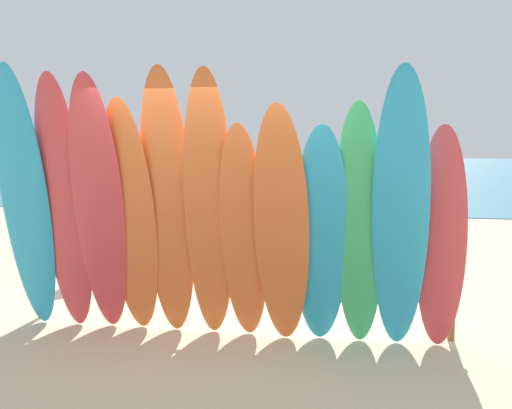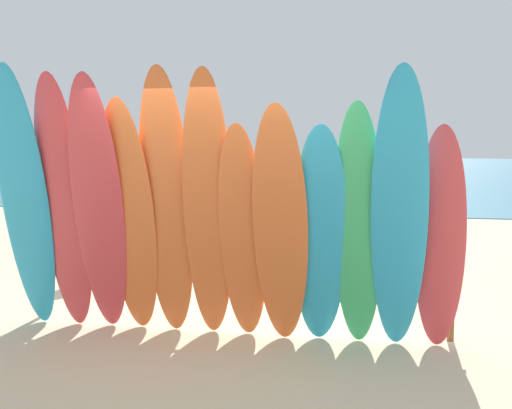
# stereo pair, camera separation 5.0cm
# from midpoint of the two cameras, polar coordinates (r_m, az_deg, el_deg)

# --- Properties ---
(ground) EXTENTS (60.00, 60.00, 0.00)m
(ground) POSITION_cam_midpoint_polar(r_m,az_deg,el_deg) (20.71, 6.82, 0.50)
(ground) COLOR beige
(ocean_water) EXTENTS (60.00, 40.00, 0.02)m
(ocean_water) POSITION_cam_midpoint_polar(r_m,az_deg,el_deg) (36.46, 8.72, 2.96)
(ocean_water) COLOR teal
(ocean_water) RESTS_ON ground
(surfboard_rack) EXTENTS (4.58, 0.07, 0.69)m
(surfboard_rack) POSITION_cam_midpoint_polar(r_m,az_deg,el_deg) (6.89, -2.12, -6.23)
(surfboard_rack) COLOR brown
(surfboard_rack) RESTS_ON ground
(surfboard_teal_0) EXTENTS (0.54, 0.71, 2.77)m
(surfboard_teal_0) POSITION_cam_midpoint_polar(r_m,az_deg,el_deg) (7.08, -19.93, 0.35)
(surfboard_teal_0) COLOR #289EC6
(surfboard_teal_0) RESTS_ON ground
(surfboard_red_1) EXTENTS (0.55, 0.60, 2.68)m
(surfboard_red_1) POSITION_cam_midpoint_polar(r_m,az_deg,el_deg) (6.93, -16.80, -0.01)
(surfboard_red_1) COLOR #D13D42
(surfboard_red_1) RESTS_ON ground
(surfboard_red_2) EXTENTS (0.58, 0.76, 2.67)m
(surfboard_red_2) POSITION_cam_midpoint_polar(r_m,az_deg,el_deg) (6.72, -13.93, -0.18)
(surfboard_red_2) COLOR #D13D42
(surfboard_red_2) RESTS_ON ground
(surfboard_orange_3) EXTENTS (0.59, 0.61, 2.43)m
(surfboard_orange_3) POSITION_cam_midpoint_polar(r_m,az_deg,el_deg) (6.69, -11.24, -1.15)
(surfboard_orange_3) COLOR orange
(surfboard_orange_3) RESTS_ON ground
(surfboard_orange_4) EXTENTS (0.55, 0.54, 2.73)m
(surfboard_orange_4) POSITION_cam_midpoint_polar(r_m,az_deg,el_deg) (6.53, -8.04, 0.05)
(surfboard_orange_4) COLOR orange
(surfboard_orange_4) RESTS_ON ground
(surfboard_orange_5) EXTENTS (0.56, 0.69, 2.70)m
(surfboard_orange_5) POSITION_cam_midpoint_polar(r_m,az_deg,el_deg) (6.37, -4.39, -0.22)
(surfboard_orange_5) COLOR orange
(surfboard_orange_5) RESTS_ON ground
(surfboard_orange_6) EXTENTS (0.50, 0.59, 2.18)m
(surfboard_orange_6) POSITION_cam_midpoint_polar(r_m,az_deg,el_deg) (6.35, -1.33, -2.58)
(surfboard_orange_6) COLOR orange
(surfboard_orange_6) RESTS_ON ground
(surfboard_orange_7) EXTENTS (0.55, 0.62, 2.36)m
(surfboard_orange_7) POSITION_cam_midpoint_polar(r_m,az_deg,el_deg) (6.17, 2.02, -2.00)
(surfboard_orange_7) COLOR orange
(surfboard_orange_7) RESTS_ON ground
(surfboard_teal_8) EXTENTS (0.59, 0.63, 2.17)m
(surfboard_teal_8) POSITION_cam_midpoint_polar(r_m,az_deg,el_deg) (6.22, 5.53, -2.85)
(surfboard_teal_8) COLOR #289EC6
(surfboard_teal_8) RESTS_ON ground
(surfboard_green_9) EXTENTS (0.51, 0.59, 2.37)m
(surfboard_green_9) POSITION_cam_midpoint_polar(r_m,az_deg,el_deg) (6.18, 8.88, -1.99)
(surfboard_green_9) COLOR #38B266
(surfboard_green_9) RESTS_ON ground
(surfboard_teal_10) EXTENTS (0.53, 0.76, 2.68)m
(surfboard_teal_10) POSITION_cam_midpoint_polar(r_m,az_deg,el_deg) (6.06, 12.43, -0.76)
(surfboard_teal_10) COLOR #289EC6
(surfboard_teal_10) RESTS_ON ground
(surfboard_red_11) EXTENTS (0.50, 0.49, 2.16)m
(surfboard_red_11) POSITION_cam_midpoint_polar(r_m,az_deg,el_deg) (6.27, 15.82, -3.01)
(surfboard_red_11) COLOR #D13D42
(surfboard_red_11) RESTS_ON ground
(beachgoer_strolling) EXTENTS (0.38, 0.51, 1.48)m
(beachgoer_strolling) POSITION_cam_midpoint_polar(r_m,az_deg,el_deg) (15.59, -4.44, 1.79)
(beachgoer_strolling) COLOR beige
(beachgoer_strolling) RESTS_ON ground
(beachgoer_midbeach) EXTENTS (0.60, 0.28, 1.60)m
(beachgoer_midbeach) POSITION_cam_midpoint_polar(r_m,az_deg,el_deg) (11.68, -13.96, 0.46)
(beachgoer_midbeach) COLOR #9E704C
(beachgoer_midbeach) RESTS_ON ground
(beachgoer_near_rack) EXTENTS (0.44, 0.58, 1.67)m
(beachgoer_near_rack) POSITION_cam_midpoint_polar(r_m,az_deg,el_deg) (10.31, -12.05, -0.01)
(beachgoer_near_rack) COLOR brown
(beachgoer_near_rack) RESTS_ON ground
(beachgoer_photographing) EXTENTS (0.50, 0.46, 1.69)m
(beachgoer_photographing) POSITION_cam_midpoint_polar(r_m,az_deg,el_deg) (14.48, -3.56, 1.92)
(beachgoer_photographing) COLOR tan
(beachgoer_photographing) RESTS_ON ground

